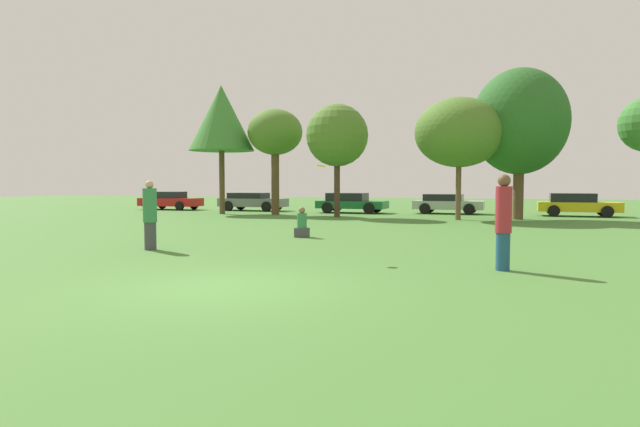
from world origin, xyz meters
TOP-DOWN VIEW (x-y plane):
  - ground_plane at (0.00, 0.00)m, footprint 120.00×120.00m
  - person_thrower at (-4.33, 4.06)m, footprint 0.37×0.37m
  - person_catcher at (4.72, 3.33)m, footprint 0.33×0.33m
  - frisbee at (0.56, 3.97)m, footprint 0.24×0.24m
  - bystander_sitting at (-1.53, 8.50)m, footprint 0.44×0.36m
  - tree_0 at (-10.76, 20.17)m, footprint 3.88×3.88m
  - tree_1 at (-7.45, 20.49)m, footprint 3.20×3.20m
  - tree_2 at (-3.33, 19.25)m, footprint 3.35×3.35m
  - tree_3 at (3.04, 19.01)m, footprint 4.39×4.39m
  - tree_4 at (5.92, 20.22)m, footprint 4.72×4.72m
  - parked_car_red at (-16.82, 23.77)m, footprint 4.45×2.05m
  - parked_car_grey at (-10.68, 24.21)m, footprint 4.64×2.07m
  - parked_car_green at (-3.66, 23.55)m, footprint 4.35×2.17m
  - parked_car_silver at (2.14, 24.44)m, footprint 4.19×2.18m
  - parked_car_yellow at (9.19, 23.99)m, footprint 4.29×2.01m

SIDE VIEW (x-z plane):
  - ground_plane at x=0.00m, z-range 0.00..0.00m
  - bystander_sitting at x=-1.53m, z-range -0.09..0.93m
  - parked_car_silver at x=2.14m, z-range 0.05..1.23m
  - parked_car_grey at x=-10.68m, z-range 0.05..1.25m
  - parked_car_green at x=-3.66m, z-range 0.04..1.28m
  - parked_car_red at x=-16.82m, z-range 0.03..1.29m
  - parked_car_yellow at x=9.19m, z-range 0.03..1.31m
  - person_thrower at x=-4.33m, z-range 0.00..1.89m
  - person_catcher at x=4.72m, z-range 0.03..2.02m
  - frisbee at x=0.56m, z-range 2.19..2.26m
  - tree_3 at x=3.04m, z-range 1.30..7.38m
  - tree_2 at x=-3.33m, z-range 1.34..7.43m
  - tree_1 at x=-7.45m, z-range 1.66..7.82m
  - tree_4 at x=5.92m, z-range 1.11..8.69m
  - tree_0 at x=-10.76m, z-range 1.87..9.53m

